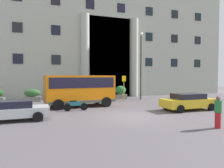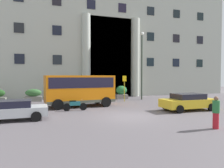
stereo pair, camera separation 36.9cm
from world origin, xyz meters
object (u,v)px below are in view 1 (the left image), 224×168
object	(u,v)px
hedge_planter_entrance_right	(121,93)
parked_sedan_far	(188,101)
hedge_planter_far_east	(80,94)
hedge_planter_entrance_left	(32,96)
bus_stop_sign	(124,86)
lamppost_plaza_centre	(141,61)
pedestrian_man_red_shirt	(218,112)
orange_minibus	(80,88)
motorcycle_far_end	(75,105)
motorcycle_near_kerb	(187,100)
parked_coupe_end	(12,110)

from	to	relation	value
hedge_planter_entrance_right	parked_sedan_far	xyz separation A→B (m)	(2.32, -9.39, -0.06)
hedge_planter_far_east	hedge_planter_entrance_left	world-z (taller)	hedge_planter_far_east
bus_stop_sign	lamppost_plaza_centre	distance (m)	4.12
hedge_planter_entrance_right	pedestrian_man_red_shirt	xyz separation A→B (m)	(-0.07, -14.61, 0.08)
parked_sedan_far	lamppost_plaza_centre	bearing A→B (deg)	90.54
orange_minibus	hedge_planter_far_east	world-z (taller)	orange_minibus
motorcycle_far_end	motorcycle_near_kerb	bearing A→B (deg)	2.07
lamppost_plaza_centre	hedge_planter_entrance_left	bearing A→B (deg)	171.04
motorcycle_near_kerb	motorcycle_far_end	world-z (taller)	same
motorcycle_near_kerb	pedestrian_man_red_shirt	world-z (taller)	pedestrian_man_red_shirt
hedge_planter_far_east	pedestrian_man_red_shirt	size ratio (longest dim) A/B	0.93
hedge_planter_entrance_right	parked_sedan_far	size ratio (longest dim) A/B	0.37
hedge_planter_entrance_right	parked_coupe_end	bearing A→B (deg)	-139.25
parked_sedan_far	motorcycle_far_end	size ratio (longest dim) A/B	2.29
pedestrian_man_red_shirt	parked_coupe_end	bearing A→B (deg)	53.98
parked_coupe_end	lamppost_plaza_centre	size ratio (longest dim) A/B	0.55
bus_stop_sign	parked_sedan_far	distance (m)	7.56
hedge_planter_far_east	hedge_planter_entrance_left	distance (m)	5.16
pedestrian_man_red_shirt	hedge_planter_entrance_left	bearing A→B (deg)	24.24
parked_coupe_end	parked_sedan_far	xyz separation A→B (m)	(13.02, -0.17, 0.05)
hedge_planter_entrance_left	lamppost_plaza_centre	distance (m)	13.01
pedestrian_man_red_shirt	lamppost_plaza_centre	bearing A→B (deg)	-18.43
parked_coupe_end	parked_sedan_far	world-z (taller)	parked_sedan_far
motorcycle_far_end	lamppost_plaza_centre	world-z (taller)	lamppost_plaza_centre
pedestrian_man_red_shirt	hedge_planter_far_east	bearing A→B (deg)	9.42
lamppost_plaza_centre	hedge_planter_entrance_right	bearing A→B (deg)	148.73
motorcycle_far_end	lamppost_plaza_centre	distance (m)	11.05
hedge_planter_entrance_left	lamppost_plaza_centre	world-z (taller)	lamppost_plaza_centre
hedge_planter_far_east	lamppost_plaza_centre	world-z (taller)	lamppost_plaza_centre
hedge_planter_far_east	motorcycle_far_end	xyz separation A→B (m)	(-1.51, -6.86, -0.24)
parked_coupe_end	motorcycle_near_kerb	xyz separation A→B (m)	(15.07, 2.48, -0.21)
pedestrian_man_red_shirt	parked_sedan_far	bearing A→B (deg)	-33.66
parked_coupe_end	motorcycle_far_end	bearing A→B (deg)	27.19
hedge_planter_far_east	motorcycle_far_end	world-z (taller)	hedge_planter_far_east
orange_minibus	parked_sedan_far	world-z (taller)	orange_minibus
motorcycle_near_kerb	hedge_planter_entrance_right	bearing A→B (deg)	119.10
hedge_planter_entrance_right	hedge_planter_entrance_left	bearing A→B (deg)	176.34
motorcycle_far_end	bus_stop_sign	bearing A→B (deg)	37.80
motorcycle_far_end	hedge_planter_entrance_right	bearing A→B (deg)	48.04
hedge_planter_far_east	parked_coupe_end	distance (m)	10.90
hedge_planter_entrance_left	hedge_planter_entrance_right	bearing A→B (deg)	-3.66
lamppost_plaza_centre	parked_coupe_end	bearing A→B (deg)	-148.22
hedge_planter_entrance_right	orange_minibus	bearing A→B (deg)	-141.27
parked_sedan_far	lamppost_plaza_centre	distance (m)	9.01
hedge_planter_far_east	lamppost_plaza_centre	distance (m)	8.24
hedge_planter_far_east	parked_coupe_end	xyz separation A→B (m)	(-5.71, -9.29, -0.03)
hedge_planter_entrance_right	motorcycle_near_kerb	xyz separation A→B (m)	(4.37, -6.74, -0.32)
orange_minibus	hedge_planter_entrance_left	bearing A→B (deg)	123.49
hedge_planter_far_east	parked_sedan_far	distance (m)	11.95
hedge_planter_entrance_left	motorcycle_far_end	bearing A→B (deg)	-64.08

